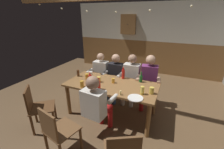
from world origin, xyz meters
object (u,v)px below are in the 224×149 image
at_px(pint_glass_3, 78,73).
at_px(pint_glass_5, 87,77).
at_px(pint_glass_1, 82,84).
at_px(pint_glass_6, 113,81).
at_px(chair_empty_near_left, 38,107).
at_px(pint_glass_0, 152,90).
at_px(pint_glass_2, 142,90).
at_px(dining_table, 112,88).
at_px(pint_glass_4, 91,75).
at_px(person_0, 100,73).
at_px(bottle_1, 141,79).
at_px(person_1, 114,75).
at_px(person_4, 96,103).
at_px(chair_empty_near_right, 57,131).
at_px(table_candle, 120,93).
at_px(bottle_2, 99,85).
at_px(person_3, 149,79).
at_px(bottle_0, 123,74).
at_px(bottle_3, 90,79).
at_px(plate_0, 135,98).
at_px(pint_glass_7, 99,79).
at_px(person_2, 131,77).
at_px(wall_dart_cabinet, 128,24).

relative_size(pint_glass_3, pint_glass_5, 0.95).
relative_size(pint_glass_1, pint_glass_6, 1.27).
bearing_deg(chair_empty_near_left, pint_glass_0, 73.01).
distance_m(pint_glass_1, pint_glass_6, 0.66).
distance_m(pint_glass_0, pint_glass_2, 0.18).
xyz_separation_m(dining_table, pint_glass_4, (-0.56, 0.10, 0.17)).
bearing_deg(pint_glass_2, person_0, 146.95).
relative_size(pint_glass_4, pint_glass_5, 0.95).
bearing_deg(chair_empty_near_left, bottle_1, 87.11).
relative_size(person_1, pint_glass_4, 7.86).
distance_m(person_4, chair_empty_near_right, 0.74).
bearing_deg(table_candle, pint_glass_2, 26.91).
xyz_separation_m(bottle_2, pint_glass_5, (-0.43, 0.26, -0.01)).
bearing_deg(person_3, bottle_0, 24.05).
relative_size(bottle_3, pint_glass_4, 1.71).
distance_m(plate_0, pint_glass_2, 0.22).
xyz_separation_m(table_candle, bottle_1, (0.20, 0.70, 0.04)).
bearing_deg(pint_glass_3, bottle_1, 10.33).
relative_size(person_3, pint_glass_7, 10.62).
distance_m(person_4, bottle_2, 0.41).
height_order(person_2, pint_glass_6, person_2).
bearing_deg(chair_empty_near_right, bottle_1, 75.96).
bearing_deg(wall_dart_cabinet, person_4, -80.13).
distance_m(chair_empty_near_right, pint_glass_4, 1.49).
height_order(bottle_0, wall_dart_cabinet, wall_dart_cabinet).
height_order(dining_table, pint_glass_1, pint_glass_1).
distance_m(bottle_3, pint_glass_2, 1.09).
xyz_separation_m(plate_0, pint_glass_4, (-1.18, 0.48, 0.07)).
height_order(chair_empty_near_right, bottle_3, bottle_3).
xyz_separation_m(chair_empty_near_left, pint_glass_4, (0.55, 1.07, 0.35)).
bearing_deg(pint_glass_5, pint_glass_1, -76.79).
bearing_deg(wall_dart_cabinet, dining_table, -78.06).
bearing_deg(bottle_3, table_candle, -13.18).
relative_size(chair_empty_near_right, bottle_0, 3.32).
height_order(pint_glass_4, wall_dart_cabinet, wall_dart_cabinet).
bearing_deg(person_1, plate_0, 127.41).
bearing_deg(person_4, table_candle, 50.25).
relative_size(plate_0, pint_glass_4, 1.79).
height_order(person_3, pint_glass_1, person_3).
height_order(pint_glass_6, wall_dart_cabinet, wall_dart_cabinet).
xyz_separation_m(bottle_3, pint_glass_5, (-0.16, 0.12, -0.03)).
bearing_deg(person_0, pint_glass_2, 144.21).
height_order(pint_glass_2, pint_glass_4, pint_glass_2).
bearing_deg(bottle_3, person_1, 77.98).
bearing_deg(pint_glass_2, bottle_0, 135.61).
relative_size(pint_glass_1, pint_glass_5, 0.82).
bearing_deg(pint_glass_5, chair_empty_near_right, -79.05).
height_order(person_1, pint_glass_6, person_1).
relative_size(bottle_3, pint_glass_7, 2.20).
bearing_deg(plate_0, pint_glass_2, 69.88).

